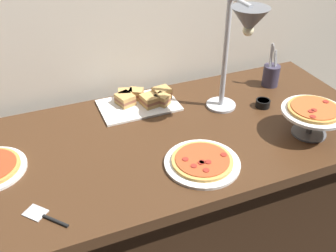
{
  "coord_description": "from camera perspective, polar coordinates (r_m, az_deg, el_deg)",
  "views": [
    {
      "loc": [
        -0.51,
        -1.24,
        1.72
      ],
      "look_at": [
        -0.0,
        0.0,
        0.81
      ],
      "focal_mm": 41.48,
      "sensor_mm": 36.0,
      "label": 1
    }
  ],
  "objects": [
    {
      "name": "sandwich_platter",
      "position": [
        1.86,
        -3.91,
        3.81
      ],
      "size": [
        0.37,
        0.24,
        0.06
      ],
      "color": "white",
      "rests_on": "buffet_table"
    },
    {
      "name": "pizza_plate_front",
      "position": [
        1.5,
        5.06,
        -5.28
      ],
      "size": [
        0.29,
        0.29,
        0.03
      ],
      "color": "white",
      "rests_on": "buffet_table"
    },
    {
      "name": "serving_spatula",
      "position": [
        1.37,
        -17.63,
        -12.58
      ],
      "size": [
        0.14,
        0.15,
        0.01
      ],
      "color": "#B7BABF",
      "rests_on": "buffet_table"
    },
    {
      "name": "utensil_holder",
      "position": [
        2.09,
        14.9,
        7.28
      ],
      "size": [
        0.08,
        0.08,
        0.23
      ],
      "color": "#383347",
      "rests_on": "buffet_table"
    },
    {
      "name": "pizza_plate_raised_stand",
      "position": [
        1.72,
        20.59,
        1.79
      ],
      "size": [
        0.27,
        0.27,
        0.14
      ],
      "color": "#595B60",
      "rests_on": "buffet_table"
    },
    {
      "name": "heat_lamp",
      "position": [
        1.6,
        11.06,
        13.37
      ],
      "size": [
        0.15,
        0.3,
        0.53
      ],
      "color": "#B7BABF",
      "rests_on": "buffet_table"
    },
    {
      "name": "sauce_cup_near",
      "position": [
        1.9,
        13.77,
        3.29
      ],
      "size": [
        0.07,
        0.07,
        0.04
      ],
      "color": "black",
      "rests_on": "buffet_table"
    },
    {
      "name": "back_wall",
      "position": [
        1.89,
        -6.03,
        17.94
      ],
      "size": [
        4.4,
        0.04,
        2.4
      ],
      "primitive_type": "cube",
      "color": "beige",
      "rests_on": "ground_plane"
    },
    {
      "name": "buffet_table",
      "position": [
        1.9,
        0.01,
        -10.66
      ],
      "size": [
        1.9,
        0.84,
        0.76
      ],
      "color": "#422816",
      "rests_on": "ground_plane"
    },
    {
      "name": "ground_plane",
      "position": [
        2.19,
        0.01,
        -17.83
      ],
      "size": [
        8.0,
        8.0,
        0.0
      ],
      "primitive_type": "plane",
      "color": "#4C443D"
    }
  ]
}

